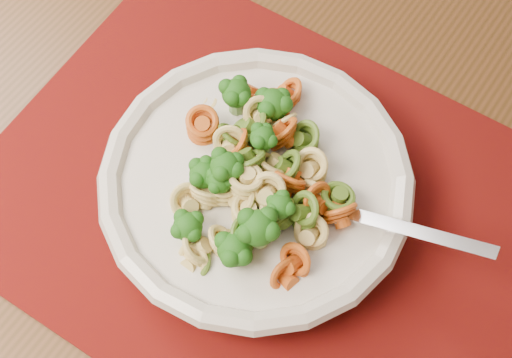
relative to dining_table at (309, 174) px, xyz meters
The scene contains 5 objects.
dining_table is the anchor object (origin of this frame).
placemat 0.12m from the dining_table, 88.38° to the right, with size 0.47×0.37×0.00m, color #5A1003.
pasta_bowl 0.14m from the dining_table, 91.60° to the right, with size 0.26×0.26×0.05m.
pasta_broccoli_heap 0.16m from the dining_table, 91.60° to the right, with size 0.22×0.22×0.06m, color #E2BE6F, non-canonical shape.
fork 0.16m from the dining_table, 51.68° to the right, with size 0.19×0.02×0.01m, color silver, non-canonical shape.
Camera 1 is at (0.80, 0.17, 1.25)m, focal length 50.00 mm.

